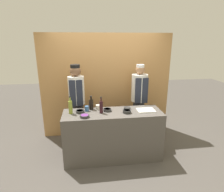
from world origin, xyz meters
TOP-DOWN VIEW (x-y plane):
  - ground_plane at (0.00, 0.00)m, footprint 14.00×14.00m
  - cabinet_wall at (0.00, 1.11)m, footprint 3.03×0.18m
  - counter at (0.00, 0.00)m, footprint 1.85×0.60m
  - sauce_bowl_white at (-0.60, 0.06)m, footprint 0.16×0.16m
  - sauce_bowl_yellow at (0.25, -0.07)m, footprint 0.15×0.15m
  - sauce_bowl_purple at (-0.52, -0.17)m, footprint 0.16×0.16m
  - sauce_bowl_orange at (-0.09, 0.08)m, footprint 0.15×0.15m
  - sauce_bowl_brown at (0.30, 0.13)m, footprint 0.13×0.13m
  - cutting_board at (0.63, -0.01)m, footprint 0.33×0.24m
  - bottle_oil at (-0.77, 0.04)m, footprint 0.07×0.07m
  - bottle_wine at (-0.22, -0.01)m, footprint 0.06×0.06m
  - bottle_soy at (-0.39, 0.21)m, footprint 0.08×0.08m
  - cup_blue at (-0.48, 0.13)m, footprint 0.08×0.08m
  - cup_cream at (-0.26, 0.20)m, footprint 0.09×0.09m
  - chef_left at (-0.69, 0.66)m, footprint 0.34×0.34m
  - chef_right at (0.69, 0.66)m, footprint 0.35×0.35m

SIDE VIEW (x-z plane):
  - ground_plane at x=0.00m, z-range 0.00..0.00m
  - counter at x=0.00m, z-range 0.00..0.95m
  - chef_right at x=0.69m, z-range 0.08..1.82m
  - cutting_board at x=0.63m, z-range 0.95..0.97m
  - sauce_bowl_brown at x=0.30m, z-range 0.95..0.99m
  - chef_left at x=-0.69m, z-range 0.09..1.86m
  - sauce_bowl_orange at x=-0.09m, z-range 0.95..1.00m
  - sauce_bowl_purple at x=-0.52m, z-range 0.95..1.00m
  - sauce_bowl_white at x=-0.60m, z-range 0.95..1.00m
  - sauce_bowl_yellow at x=0.25m, z-range 0.95..1.01m
  - cup_cream at x=-0.26m, z-range 0.95..1.04m
  - cup_blue at x=-0.48m, z-range 0.95..1.05m
  - bottle_soy at x=-0.39m, z-range 0.92..1.19m
  - bottle_wine at x=-0.22m, z-range 0.92..1.23m
  - bottle_oil at x=-0.77m, z-range 0.92..1.25m
  - cabinet_wall at x=0.00m, z-range 0.00..2.40m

